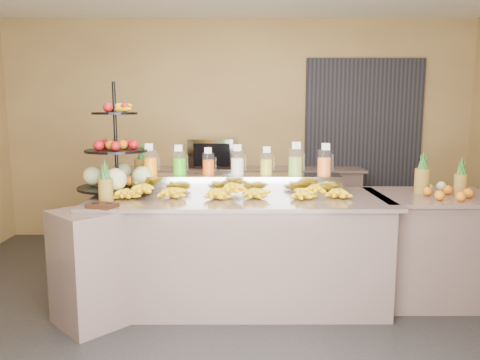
{
  "coord_description": "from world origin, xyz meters",
  "views": [
    {
      "loc": [
        -0.01,
        -3.59,
        1.67
      ],
      "look_at": [
        0.0,
        0.3,
        1.08
      ],
      "focal_mm": 35.0,
      "sensor_mm": 36.0,
      "label": 1
    }
  ],
  "objects_px": {
    "fruit_stand": "(122,166)",
    "condiment_caddy": "(102,205)",
    "pitcher_tray": "(237,183)",
    "banana_heap": "(234,189)",
    "right_fruit_pile": "(443,188)",
    "oven_warmer": "(213,153)"
  },
  "relations": [
    {
      "from": "pitcher_tray",
      "to": "condiment_caddy",
      "type": "height_order",
      "value": "pitcher_tray"
    },
    {
      "from": "banana_heap",
      "to": "oven_warmer",
      "type": "height_order",
      "value": "oven_warmer"
    },
    {
      "from": "pitcher_tray",
      "to": "banana_heap",
      "type": "xyz_separation_m",
      "value": [
        -0.03,
        -0.3,
        -0.01
      ]
    },
    {
      "from": "right_fruit_pile",
      "to": "oven_warmer",
      "type": "relative_size",
      "value": 0.74
    },
    {
      "from": "fruit_stand",
      "to": "oven_warmer",
      "type": "bearing_deg",
      "value": 88.15
    },
    {
      "from": "banana_heap",
      "to": "right_fruit_pile",
      "type": "relative_size",
      "value": 5.01
    },
    {
      "from": "pitcher_tray",
      "to": "banana_heap",
      "type": "bearing_deg",
      "value": -95.08
    },
    {
      "from": "condiment_caddy",
      "to": "right_fruit_pile",
      "type": "distance_m",
      "value": 2.82
    },
    {
      "from": "fruit_stand",
      "to": "condiment_caddy",
      "type": "relative_size",
      "value": 4.77
    },
    {
      "from": "banana_heap",
      "to": "fruit_stand",
      "type": "bearing_deg",
      "value": 168.33
    },
    {
      "from": "banana_heap",
      "to": "fruit_stand",
      "type": "relative_size",
      "value": 2.13
    },
    {
      "from": "pitcher_tray",
      "to": "banana_heap",
      "type": "height_order",
      "value": "banana_heap"
    },
    {
      "from": "banana_heap",
      "to": "oven_warmer",
      "type": "relative_size",
      "value": 3.7
    },
    {
      "from": "pitcher_tray",
      "to": "banana_heap",
      "type": "distance_m",
      "value": 0.3
    },
    {
      "from": "banana_heap",
      "to": "right_fruit_pile",
      "type": "xyz_separation_m",
      "value": [
        1.79,
        0.07,
        -0.0
      ]
    },
    {
      "from": "condiment_caddy",
      "to": "oven_warmer",
      "type": "height_order",
      "value": "oven_warmer"
    },
    {
      "from": "condiment_caddy",
      "to": "right_fruit_pile",
      "type": "height_order",
      "value": "right_fruit_pile"
    },
    {
      "from": "right_fruit_pile",
      "to": "oven_warmer",
      "type": "xyz_separation_m",
      "value": [
        -2.08,
        1.9,
        0.12
      ]
    },
    {
      "from": "right_fruit_pile",
      "to": "oven_warmer",
      "type": "distance_m",
      "value": 2.82
    },
    {
      "from": "pitcher_tray",
      "to": "right_fruit_pile",
      "type": "height_order",
      "value": "right_fruit_pile"
    },
    {
      "from": "banana_heap",
      "to": "condiment_caddy",
      "type": "distance_m",
      "value": 1.07
    },
    {
      "from": "fruit_stand",
      "to": "pitcher_tray",
      "type": "bearing_deg",
      "value": 25.17
    }
  ]
}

